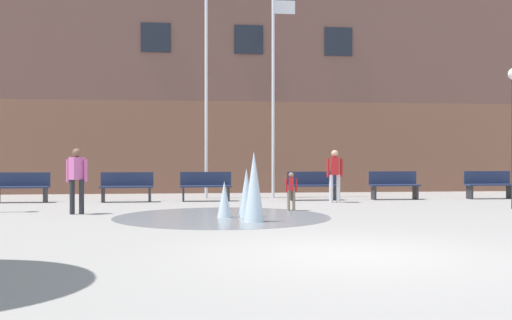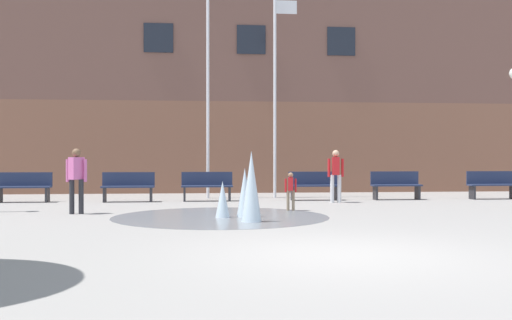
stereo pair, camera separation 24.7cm
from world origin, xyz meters
TOP-DOWN VIEW (x-y plane):
  - ground_plane at (0.00, 0.00)m, footprint 100.00×100.00m
  - library_building at (0.00, 17.39)m, footprint 36.00×6.05m
  - splash_fountain at (-1.16, 5.00)m, footprint 5.02×5.02m
  - park_bench_far_left at (-7.31, 10.48)m, footprint 1.60×0.44m
  - park_bench_left_of_flagpoles at (-4.17, 10.32)m, footprint 1.60×0.44m
  - park_bench_under_left_flagpole at (-1.75, 10.41)m, footprint 1.60×0.44m
  - park_bench_center at (1.65, 10.45)m, footprint 1.60×0.44m
  - park_bench_under_right_flagpole at (4.34, 10.42)m, footprint 1.60×0.44m
  - park_bench_far_right at (7.57, 10.39)m, footprint 1.60×0.44m
  - child_in_fountain at (0.33, 6.84)m, footprint 0.31×0.23m
  - adult_in_red at (2.11, 9.39)m, footprint 0.50×0.36m
  - adult_near_bench at (-4.98, 6.50)m, footprint 0.50×0.39m
  - flagpole_left at (-1.67, 11.69)m, footprint 0.80×0.10m
  - flagpole_right at (0.59, 11.69)m, footprint 0.80×0.10m

SIDE VIEW (x-z plane):
  - ground_plane at x=0.00m, z-range 0.00..0.00m
  - splash_fountain at x=-1.16m, z-range -0.29..1.24m
  - park_bench_far_left at x=-7.31m, z-range 0.02..0.93m
  - park_bench_left_of_flagpoles at x=-4.17m, z-range 0.02..0.93m
  - park_bench_under_left_flagpole at x=-1.75m, z-range 0.02..0.93m
  - park_bench_center at x=1.65m, z-range 0.02..0.93m
  - park_bench_under_right_flagpole at x=4.34m, z-range 0.02..0.93m
  - park_bench_far_right at x=7.57m, z-range 0.02..0.93m
  - child_in_fountain at x=0.33m, z-range 0.09..1.07m
  - adult_in_red at x=2.11m, z-range 0.14..1.73m
  - adult_near_bench at x=-4.98m, z-range 0.14..1.73m
  - flagpole_right at x=0.59m, z-range 0.24..7.31m
  - library_building at x=0.00m, z-range 0.00..7.78m
  - flagpole_left at x=-1.67m, z-range 0.24..7.90m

